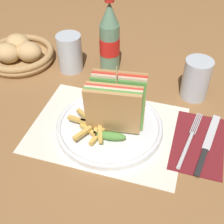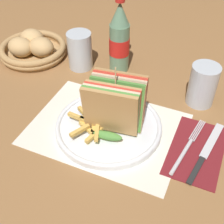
% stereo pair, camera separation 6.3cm
% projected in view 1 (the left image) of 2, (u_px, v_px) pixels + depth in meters
% --- Properties ---
extents(ground_plane, '(4.00, 4.00, 0.00)m').
position_uv_depth(ground_plane, '(100.00, 126.00, 0.77)').
color(ground_plane, olive).
extents(placemat, '(0.36, 0.27, 0.00)m').
position_uv_depth(placemat, '(108.00, 129.00, 0.76)').
color(placemat, silver).
rests_on(placemat, ground_plane).
extents(plate_main, '(0.26, 0.26, 0.02)m').
position_uv_depth(plate_main, '(110.00, 126.00, 0.75)').
color(plate_main, white).
rests_on(plate_main, ground_plane).
extents(club_sandwich, '(0.13, 0.11, 0.16)m').
position_uv_depth(club_sandwich, '(116.00, 106.00, 0.70)').
color(club_sandwich, tan).
rests_on(club_sandwich, plate_main).
extents(fries_pile, '(0.10, 0.11, 0.02)m').
position_uv_depth(fries_pile, '(91.00, 126.00, 0.72)').
color(fries_pile, gold).
rests_on(fries_pile, plate_main).
extents(ketchup_blob, '(0.04, 0.04, 0.01)m').
position_uv_depth(ketchup_blob, '(97.00, 115.00, 0.75)').
color(ketchup_blob, maroon).
rests_on(ketchup_blob, plate_main).
extents(napkin, '(0.12, 0.19, 0.00)m').
position_uv_depth(napkin, '(198.00, 143.00, 0.72)').
color(napkin, maroon).
rests_on(napkin, ground_plane).
extents(fork, '(0.04, 0.19, 0.01)m').
position_uv_depth(fork, '(188.00, 144.00, 0.71)').
color(fork, silver).
rests_on(fork, napkin).
extents(knife, '(0.05, 0.20, 0.00)m').
position_uv_depth(knife, '(207.00, 144.00, 0.71)').
color(knife, black).
rests_on(knife, napkin).
extents(coke_bottle_near, '(0.06, 0.06, 0.23)m').
position_uv_depth(coke_bottle_near, '(110.00, 39.00, 0.88)').
color(coke_bottle_near, slate).
rests_on(coke_bottle_near, ground_plane).
extents(glass_near, '(0.07, 0.07, 0.11)m').
position_uv_depth(glass_near, '(196.00, 81.00, 0.82)').
color(glass_near, silver).
rests_on(glass_near, ground_plane).
extents(glass_far, '(0.07, 0.07, 0.11)m').
position_uv_depth(glass_far, '(70.00, 55.00, 0.92)').
color(glass_far, silver).
rests_on(glass_far, ground_plane).
extents(bread_basket, '(0.21, 0.21, 0.07)m').
position_uv_depth(bread_basket, '(20.00, 53.00, 0.96)').
color(bread_basket, '#AD8451').
rests_on(bread_basket, ground_plane).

